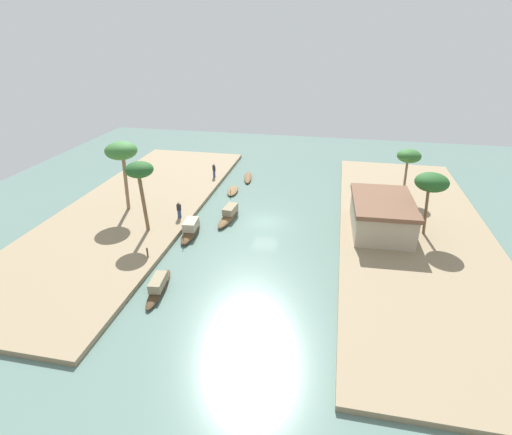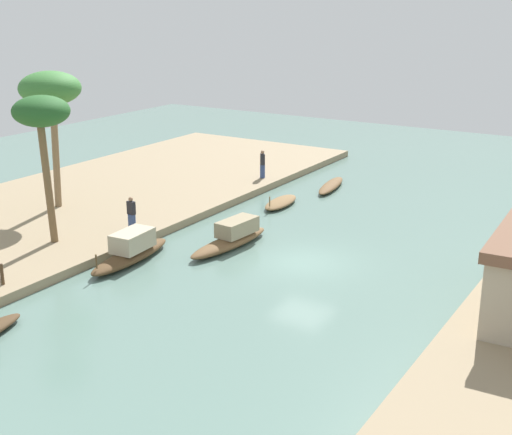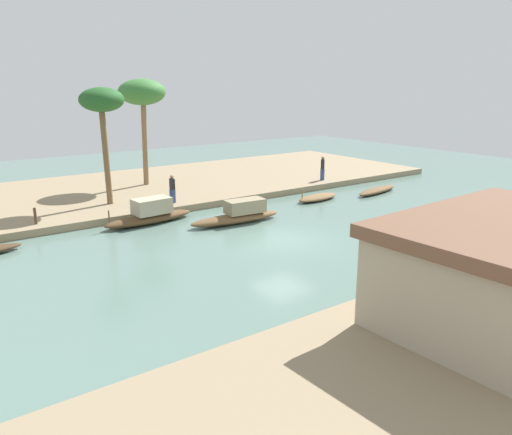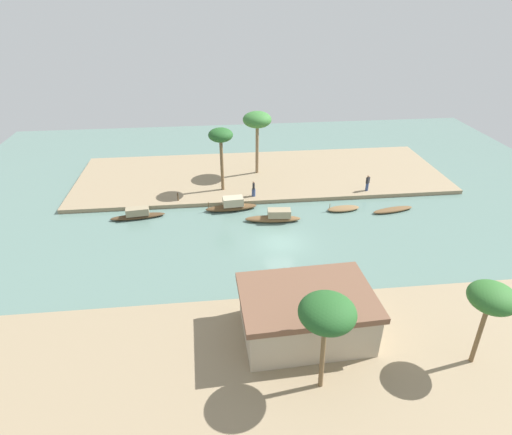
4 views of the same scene
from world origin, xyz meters
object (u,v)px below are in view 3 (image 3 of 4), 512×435
at_px(palm_tree_left_near, 142,94).
at_px(person_by_mooring, 172,191).
at_px(sampan_foreground, 318,197).
at_px(sampan_upstream_small, 150,214).
at_px(person_on_near_bank, 323,169).
at_px(sampan_downstream_large, 239,214).
at_px(sampan_near_left_bank, 377,190).
at_px(riverside_building, 510,270).
at_px(palm_tree_left_far, 102,104).
at_px(mooring_post, 35,216).

bearing_deg(palm_tree_left_near, person_by_mooring, 80.38).
height_order(sampan_foreground, sampan_upstream_small, sampan_upstream_small).
bearing_deg(person_on_near_bank, sampan_downstream_large, -16.71).
distance_m(sampan_near_left_bank, sampan_upstream_small, 16.00).
bearing_deg(person_on_near_bank, person_by_mooring, -40.83).
distance_m(sampan_near_left_bank, palm_tree_left_near, 17.29).
xyz_separation_m(sampan_foreground, person_by_mooring, (8.66, -3.31, 0.93)).
xyz_separation_m(person_by_mooring, palm_tree_left_near, (-1.02, -6.02, 5.49)).
height_order(person_by_mooring, riverside_building, riverside_building).
height_order(sampan_foreground, person_by_mooring, person_by_mooring).
bearing_deg(palm_tree_left_far, person_on_near_bank, 172.44).
xyz_separation_m(mooring_post, palm_tree_left_far, (-4.65, -2.27, 5.37)).
bearing_deg(sampan_foreground, person_by_mooring, -26.30).
xyz_separation_m(mooring_post, palm_tree_left_near, (-8.80, -6.22, 5.77)).
relative_size(palm_tree_left_near, riverside_building, 0.87).
height_order(person_on_near_bank, palm_tree_left_near, palm_tree_left_near).
relative_size(sampan_near_left_bank, mooring_post, 5.20).
bearing_deg(sampan_downstream_large, sampan_upstream_small, -29.64).
relative_size(sampan_downstream_large, person_on_near_bank, 3.05).
bearing_deg(sampan_near_left_bank, mooring_post, -20.76).
bearing_deg(palm_tree_left_near, sampan_upstream_small, 67.11).
distance_m(sampan_upstream_small, riverside_building, 18.04).
height_order(mooring_post, riverside_building, riverside_building).
height_order(sampan_upstream_small, person_on_near_bank, person_on_near_bank).
bearing_deg(palm_tree_left_near, sampan_downstream_large, 92.80).
bearing_deg(riverside_building, sampan_foreground, -116.91).
relative_size(sampan_near_left_bank, sampan_upstream_small, 0.85).
relative_size(sampan_downstream_large, sampan_upstream_small, 1.03).
height_order(person_by_mooring, mooring_post, person_by_mooring).
relative_size(sampan_upstream_small, mooring_post, 6.10).
xyz_separation_m(sampan_near_left_bank, person_by_mooring, (13.48, -4.10, 0.93)).
relative_size(sampan_downstream_large, riverside_building, 0.65).
xyz_separation_m(sampan_near_left_bank, palm_tree_left_far, (16.61, -6.17, 6.02)).
relative_size(palm_tree_left_near, palm_tree_left_far, 1.07).
distance_m(sampan_upstream_small, person_on_near_bank, 14.74).
bearing_deg(palm_tree_left_far, sampan_near_left_bank, 159.64).
bearing_deg(mooring_post, palm_tree_left_far, -154.03).
bearing_deg(sampan_foreground, mooring_post, -16.10).
bearing_deg(sampan_upstream_small, person_on_near_bank, -176.13).
distance_m(sampan_upstream_small, mooring_post, 5.71).
xyz_separation_m(sampan_foreground, riverside_building, (7.44, 16.35, 1.80)).
distance_m(sampan_foreground, palm_tree_left_far, 14.29).
bearing_deg(person_by_mooring, palm_tree_left_far, 63.69).
relative_size(sampan_near_left_bank, person_on_near_bank, 2.53).
relative_size(person_on_near_bank, riverside_building, 0.21).
height_order(sampan_near_left_bank, mooring_post, mooring_post).
distance_m(person_by_mooring, palm_tree_left_far, 6.32).
height_order(person_on_near_bank, mooring_post, person_on_near_bank).
bearing_deg(palm_tree_left_near, mooring_post, 35.24).
relative_size(person_on_near_bank, palm_tree_left_near, 0.24).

